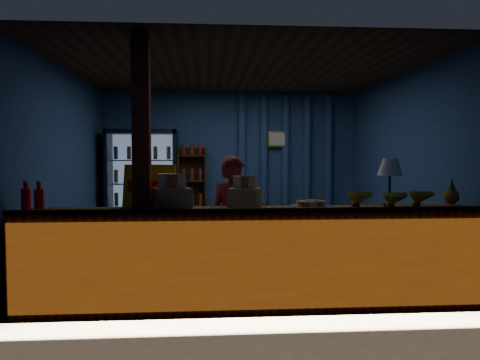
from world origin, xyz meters
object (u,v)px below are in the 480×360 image
(pastry_tray, at_px, (312,206))
(shopkeeper, at_px, (233,224))
(green_chair, at_px, (270,224))
(table_lamp, at_px, (390,169))

(pastry_tray, bearing_deg, shopkeeper, 145.99)
(shopkeeper, height_order, green_chair, shopkeeper)
(pastry_tray, bearing_deg, green_chair, 89.29)
(green_chair, distance_m, pastry_tray, 3.37)
(green_chair, distance_m, table_lamp, 3.50)
(shopkeeper, height_order, table_lamp, shopkeeper)
(shopkeeper, distance_m, table_lamp, 1.70)
(green_chair, xyz_separation_m, table_lamp, (0.75, -3.26, 1.03))
(green_chair, bearing_deg, shopkeeper, 79.02)
(green_chair, height_order, pastry_tray, pastry_tray)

